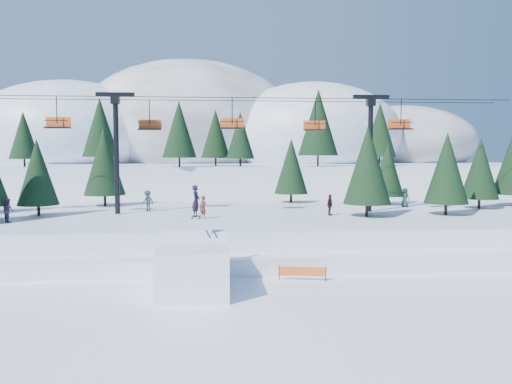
{
  "coord_description": "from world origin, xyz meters",
  "views": [
    {
      "loc": [
        -0.61,
        -25.2,
        7.54
      ],
      "look_at": [
        1.91,
        6.0,
        5.2
      ],
      "focal_mm": 35.0,
      "sensor_mm": 36.0,
      "label": 1
    }
  ],
  "objects": [
    {
      "name": "mid_shelf",
      "position": [
        0.0,
        18.0,
        1.25
      ],
      "size": [
        70.0,
        22.0,
        2.5
      ],
      "primitive_type": "cube",
      "color": "white",
      "rests_on": "ground"
    },
    {
      "name": "conifer_stand",
      "position": [
        1.11,
        18.7,
        6.69
      ],
      "size": [
        63.87,
        17.87,
        8.74
      ],
      "color": "black",
      "rests_on": "mid_shelf"
    },
    {
      "name": "banner_near",
      "position": [
        4.54,
        3.93,
        0.54
      ],
      "size": [
        2.81,
        0.6,
        0.9
      ],
      "color": "black",
      "rests_on": "ground"
    },
    {
      "name": "mountain_ridge",
      "position": [
        -5.08,
        73.35,
        9.64
      ],
      "size": [
        119.0,
        61.16,
        26.46
      ],
      "color": "white",
      "rests_on": "ground"
    },
    {
      "name": "banner_far",
      "position": [
        10.11,
        5.58,
        0.54
      ],
      "size": [
        2.65,
        1.13,
        0.9
      ],
      "color": "black",
      "rests_on": "ground"
    },
    {
      "name": "chairlift",
      "position": [
        0.7,
        18.05,
        9.32
      ],
      "size": [
        46.25,
        3.21,
        10.28
      ],
      "color": "black",
      "rests_on": "mid_shelf"
    },
    {
      "name": "ground",
      "position": [
        0.0,
        0.0,
        0.0
      ],
      "size": [
        160.0,
        160.0,
        0.0
      ],
      "primitive_type": "plane",
      "color": "white",
      "rests_on": "ground"
    },
    {
      "name": "distant_skiers",
      "position": [
        -1.06,
        17.3,
        3.42
      ],
      "size": [
        34.78,
        9.29,
        1.88
      ],
      "color": "#33243B",
      "rests_on": "mid_shelf"
    },
    {
      "name": "berm",
      "position": [
        0.0,
        8.0,
        0.55
      ],
      "size": [
        70.0,
        6.0,
        1.1
      ],
      "primitive_type": "cube",
      "color": "white",
      "rests_on": "ground"
    },
    {
      "name": "jump_kicker",
      "position": [
        -1.84,
        1.88,
        1.4
      ],
      "size": [
        3.79,
        5.17,
        5.82
      ],
      "color": "white",
      "rests_on": "ground"
    }
  ]
}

